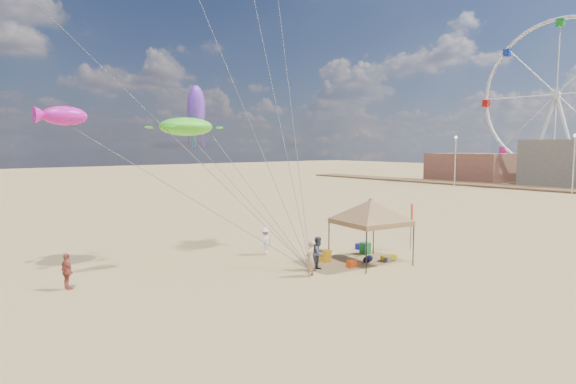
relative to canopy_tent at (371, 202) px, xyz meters
name	(u,v)px	position (x,y,z in m)	size (l,w,h in m)	color
ground	(324,272)	(-3.30, 0.29, -3.46)	(280.00, 280.00, 0.00)	tan
canopy_tent	(371,202)	(0.00, 0.00, 0.00)	(6.66, 6.66, 4.16)	black
feather_flag	(412,219)	(4.88, 0.77, -1.49)	(0.43, 0.18, 2.95)	black
cooler_red	(352,264)	(-1.52, -0.02, -3.27)	(0.54, 0.38, 0.38)	#CE4610
cooler_blue	(360,246)	(2.32, 2.82, -3.27)	(0.54, 0.38, 0.38)	#1C15B1
bag_navy	(368,259)	(0.04, 0.18, -3.28)	(0.36, 0.36, 0.60)	#100D3A
bag_orange	(321,254)	(-1.17, 2.80, -3.28)	(0.36, 0.36, 0.60)	orange
chair_green	(365,248)	(1.55, 1.73, -3.11)	(0.50, 0.50, 0.70)	#198D39
chair_yellow	(325,256)	(-1.78, 1.78, -3.11)	(0.50, 0.50, 0.70)	#FDA91C
crate_grey	(387,259)	(0.96, -0.48, -3.32)	(0.34, 0.30, 0.28)	slate
beach_cart	(389,257)	(1.26, -0.35, -3.26)	(0.90, 0.50, 0.24)	gold
person_near_a	(310,258)	(-4.48, 0.09, -2.53)	(0.68, 0.45, 1.87)	tan
person_near_b	(319,253)	(-3.29, 0.75, -2.55)	(0.88, 0.69, 1.81)	#3D4453
person_near_c	(265,241)	(-3.28, 5.50, -2.62)	(1.08, 0.62, 1.67)	white
person_far_a	(67,271)	(-14.64, 5.55, -2.61)	(1.00, 0.42, 1.71)	#AE5043
person_far_c	(370,206)	(15.33, 13.20, -2.69)	(1.44, 0.46, 1.55)	tan
boardwalk_deck	(565,190)	(54.70, 10.29, -3.31)	(6.00, 100.00, 0.30)	brown
building_north	(471,167)	(63.70, 30.29, -0.86)	(10.00, 14.00, 5.20)	#8C5947
lamp_mid	(574,154)	(51.70, 8.29, 2.06)	(0.50, 0.50, 8.25)	silver
lamp_north	(455,152)	(51.70, 26.29, 2.06)	(0.50, 0.50, 8.25)	silver
ferris_wheel	(556,102)	(68.70, 17.69, 10.65)	(1.09, 26.56, 28.51)	silver
turtle_kite	(186,127)	(-7.31, 7.70, 4.25)	(3.18, 2.54, 1.06)	#4CE529
fish_kite	(65,116)	(-14.41, 5.70, 4.51)	(1.97, 0.99, 0.88)	#D318A3
squid_kite	(196,108)	(-6.38, 8.18, 5.39)	(1.06, 1.06, 2.74)	purple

